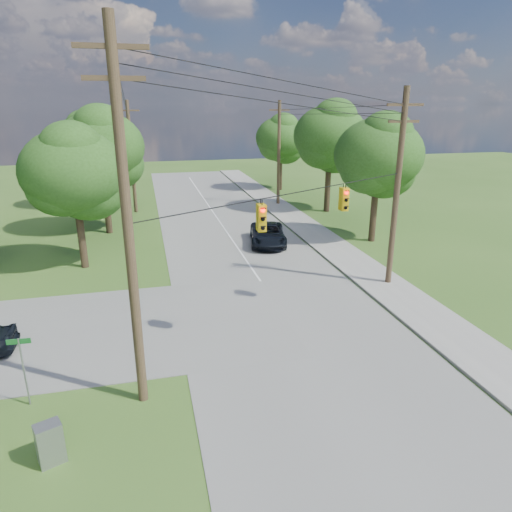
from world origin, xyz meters
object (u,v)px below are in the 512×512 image
object	(u,v)px
pole_sw	(127,223)
pole_ne	(397,187)
control_cabinet	(50,444)
pole_north_e	(279,153)
pole_north_w	(132,156)
car_main_north	(268,234)

from	to	relation	value
pole_sw	pole_ne	world-z (taller)	pole_sw
control_cabinet	pole_ne	bearing A→B (deg)	8.79
pole_north_e	pole_north_w	distance (m)	13.90
car_main_north	pole_north_e	bearing A→B (deg)	82.12
pole_sw	car_main_north	xyz separation A→B (m)	(8.91, 16.60, -5.47)
car_main_north	control_cabinet	size ratio (longest dim) A/B	4.18
pole_sw	pole_ne	distance (m)	15.51
pole_ne	control_cabinet	xyz separation A→B (m)	(-16.03, -9.97, -4.84)
pole_north_e	control_cabinet	distance (m)	36.05
pole_sw	pole_north_e	world-z (taller)	pole_sw
pole_sw	car_main_north	size ratio (longest dim) A/B	2.29
pole_north_e	car_main_north	xyz separation A→B (m)	(-4.59, -13.00, -4.37)
pole_ne	car_main_north	size ratio (longest dim) A/B	2.01
pole_ne	car_main_north	xyz separation A→B (m)	(-4.59, 9.00, -4.71)
pole_north_w	control_cabinet	distance (m)	32.36
pole_north_e	pole_north_w	xyz separation A→B (m)	(-13.90, 0.00, 0.00)
pole_sw	car_main_north	world-z (taller)	pole_sw
pole_sw	control_cabinet	bearing A→B (deg)	-136.80
control_cabinet	pole_north_e	bearing A→B (deg)	40.27
pole_ne	pole_sw	bearing A→B (deg)	-150.62
pole_ne	pole_north_e	size ratio (longest dim) A/B	1.05
pole_ne	control_cabinet	world-z (taller)	pole_ne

